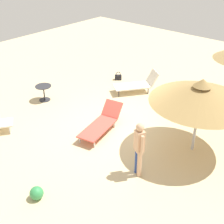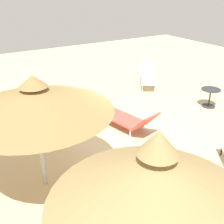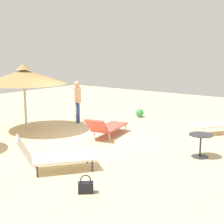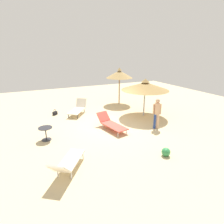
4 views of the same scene
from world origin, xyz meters
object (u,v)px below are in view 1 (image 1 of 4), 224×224
at_px(parasol_umbrella_far_left, 201,94).
at_px(lounge_chair_near_left, 138,84).
at_px(side_table_round, 44,90).
at_px(handbag, 118,77).
at_px(person_standing_center, 139,147).
at_px(lounge_chair_edge, 102,123).
at_px(beach_ball, 37,193).

distance_m(parasol_umbrella_far_left, lounge_chair_near_left, 4.58).
bearing_deg(parasol_umbrella_far_left, side_table_round, 8.74).
bearing_deg(lounge_chair_near_left, side_table_round, 52.30).
relative_size(parasol_umbrella_far_left, handbag, 7.65).
relative_size(person_standing_center, side_table_round, 2.60).
xyz_separation_m(lounge_chair_near_left, lounge_chair_edge, (-0.91, 3.23, -0.04)).
bearing_deg(beach_ball, parasol_umbrella_far_left, -114.01).
xyz_separation_m(parasol_umbrella_far_left, lounge_chair_edge, (2.83, 1.09, -1.60)).
distance_m(lounge_chair_near_left, beach_ball, 6.81).
relative_size(lounge_chair_edge, side_table_round, 3.27).
distance_m(lounge_chair_edge, side_table_round, 3.29).
relative_size(lounge_chair_near_left, handbag, 4.89).
height_order(lounge_chair_edge, person_standing_center, person_standing_center).
xyz_separation_m(lounge_chair_near_left, side_table_round, (2.38, 3.08, 0.06)).
distance_m(lounge_chair_edge, beach_ball, 3.46).
relative_size(handbag, side_table_round, 0.60).
relative_size(parasol_umbrella_far_left, lounge_chair_near_left, 1.56).
bearing_deg(side_table_round, person_standing_center, 168.79).
bearing_deg(parasol_umbrella_far_left, lounge_chair_near_left, -29.78).
height_order(person_standing_center, side_table_round, person_standing_center).
bearing_deg(handbag, parasol_umbrella_far_left, 153.53).
bearing_deg(person_standing_center, beach_ball, 60.32).
relative_size(lounge_chair_near_left, side_table_round, 2.94).
bearing_deg(lounge_chair_edge, lounge_chair_near_left, -74.29).
bearing_deg(handbag, lounge_chair_near_left, 163.15).
height_order(handbag, side_table_round, side_table_round).
bearing_deg(person_standing_center, lounge_chair_edge, -22.92).
relative_size(parasol_umbrella_far_left, beach_ball, 8.35).
bearing_deg(side_table_round, lounge_chair_edge, 177.34).
bearing_deg(person_standing_center, parasol_umbrella_far_left, -106.59).
bearing_deg(beach_ball, side_table_round, -40.27).
bearing_deg(side_table_round, parasol_umbrella_far_left, -171.26).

